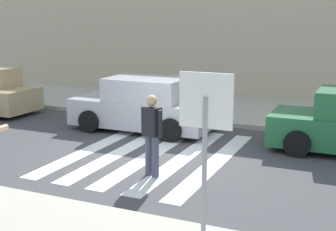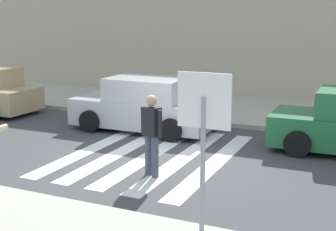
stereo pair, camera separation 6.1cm
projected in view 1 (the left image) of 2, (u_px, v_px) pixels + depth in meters
ground_plane at (148, 157)px, 11.14m from camera, size 120.00×120.00×0.00m
sidewalk_far at (224, 108)px, 16.49m from camera, size 60.00×4.80×0.14m
building_facade_far at (257, 14)px, 19.72m from camera, size 56.00×4.00×6.65m
crosswalk_stripe_0 at (96, 147)px, 11.95m from camera, size 0.44×5.20×0.01m
crosswalk_stripe_1 at (123, 150)px, 11.64m from camera, size 0.44×5.20×0.01m
crosswalk_stripe_2 at (152, 154)px, 11.32m from camera, size 0.44×5.20×0.01m
crosswalk_stripe_3 at (183, 158)px, 11.00m from camera, size 0.44×5.20×0.01m
crosswalk_stripe_4 at (215, 163)px, 10.69m from camera, size 0.44×5.20×0.01m
stop_sign at (206, 121)px, 6.33m from camera, size 0.76×0.08×2.43m
pedestrian_crossing at (152, 131)px, 9.61m from camera, size 0.55×0.36×1.72m
parked_car_silver at (144, 106)px, 13.55m from camera, size 4.10×1.92×1.55m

